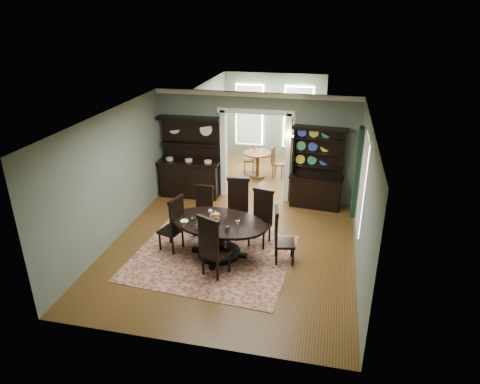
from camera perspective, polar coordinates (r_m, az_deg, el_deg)
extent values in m
cube|color=brown|center=(9.76, -1.29, -7.72)|extent=(5.50, 6.00, 0.01)
cube|color=white|center=(8.59, -1.47, 9.67)|extent=(5.50, 6.00, 0.01)
cube|color=slate|center=(10.04, -16.83, 1.74)|extent=(0.01, 6.00, 3.00)
cube|color=slate|center=(8.87, 16.16, -1.09)|extent=(0.01, 6.00, 3.00)
cube|color=slate|center=(6.53, -7.69, -9.75)|extent=(5.50, 0.01, 3.00)
cube|color=slate|center=(12.26, -6.40, 6.55)|extent=(1.85, 0.01, 3.00)
cube|color=slate|center=(11.65, 10.97, 5.34)|extent=(1.85, 0.01, 3.00)
cube|color=slate|center=(11.50, 2.17, 11.98)|extent=(1.80, 0.01, 0.50)
cube|color=white|center=(11.42, 2.14, 12.86)|extent=(5.50, 0.10, 0.12)
cube|color=brown|center=(13.95, 3.29, 2.25)|extent=(3.50, 3.50, 0.01)
cube|color=white|center=(13.16, 3.61, 14.53)|extent=(3.50, 3.50, 0.01)
cube|color=slate|center=(13.84, -3.81, 8.63)|extent=(0.01, 3.50, 3.00)
cube|color=slate|center=(13.33, 10.95, 7.66)|extent=(0.01, 3.50, 3.00)
cube|color=slate|center=(15.15, 4.52, 9.92)|extent=(3.50, 0.01, 3.00)
cube|color=white|center=(15.23, 1.28, 10.25)|extent=(1.05, 0.06, 2.20)
cube|color=white|center=(15.00, 7.76, 9.84)|extent=(1.05, 0.06, 2.20)
cube|color=white|center=(12.08, -2.16, 5.18)|extent=(0.14, 0.25, 2.50)
cube|color=white|center=(11.78, 6.38, 4.56)|extent=(0.14, 0.25, 2.50)
cube|color=white|center=(11.56, 2.15, 10.76)|extent=(2.08, 0.25, 0.14)
cube|color=white|center=(9.39, 16.01, 0.97)|extent=(0.02, 1.10, 2.00)
cube|color=white|center=(9.38, 15.92, 0.98)|extent=(0.01, 1.22, 2.12)
cube|color=black|center=(10.01, 15.34, 2.48)|extent=(0.10, 0.35, 2.10)
cube|color=gold|center=(11.52, 6.72, 7.23)|extent=(0.08, 0.05, 0.18)
sphere|color=#FFD88C|center=(11.36, 6.15, 7.45)|extent=(0.07, 0.07, 0.07)
sphere|color=#FFD88C|center=(11.34, 7.16, 7.37)|extent=(0.07, 0.07, 0.07)
cube|color=maroon|center=(9.50, -3.75, -8.63)|extent=(3.57, 3.16, 0.01)
ellipsoid|color=black|center=(9.17, -2.90, -4.08)|extent=(2.31, 1.67, 0.06)
cylinder|color=black|center=(9.19, -2.89, -4.29)|extent=(2.26, 2.26, 0.03)
cylinder|color=black|center=(9.36, -2.85, -6.17)|extent=(0.27, 0.27, 0.74)
cylinder|color=black|center=(9.55, -2.81, -8.08)|extent=(0.94, 0.94, 0.11)
cylinder|color=silver|center=(9.16, -3.51, -3.79)|extent=(0.27, 0.27, 0.05)
cube|color=black|center=(10.21, -5.03, -3.51)|extent=(0.44, 0.42, 0.06)
cube|color=black|center=(10.21, -4.78, -1.20)|extent=(0.43, 0.06, 0.72)
cube|color=black|center=(10.06, -4.85, 0.71)|extent=(0.46, 0.08, 0.07)
cylinder|color=black|center=(10.22, -6.18, -4.88)|extent=(0.05, 0.05, 0.43)
cylinder|color=black|center=(10.12, -4.39, -5.11)|extent=(0.05, 0.05, 0.43)
cylinder|color=black|center=(10.50, -5.57, -4.04)|extent=(0.05, 0.05, 0.43)
cylinder|color=black|center=(10.40, -3.83, -4.26)|extent=(0.05, 0.05, 0.43)
cube|color=black|center=(10.13, -0.35, -3.23)|extent=(0.55, 0.53, 0.06)
cube|color=black|center=(10.14, -0.25, -0.53)|extent=(0.50, 0.12, 0.84)
cube|color=black|center=(9.97, -0.25, 1.72)|extent=(0.54, 0.14, 0.09)
cylinder|color=black|center=(10.09, -1.55, -4.93)|extent=(0.05, 0.05, 0.49)
cylinder|color=black|center=(10.06, 0.64, -5.02)|extent=(0.05, 0.05, 0.49)
cylinder|color=black|center=(10.43, -1.31, -3.92)|extent=(0.05, 0.05, 0.49)
cylinder|color=black|center=(10.40, 0.81, -4.01)|extent=(0.05, 0.05, 0.49)
cube|color=black|center=(9.75, 2.60, -4.58)|extent=(0.55, 0.53, 0.06)
cube|color=black|center=(9.74, 3.10, -1.99)|extent=(0.46, 0.15, 0.78)
cube|color=black|center=(9.57, 3.16, 0.18)|extent=(0.51, 0.18, 0.08)
cylinder|color=black|center=(9.78, 1.18, -6.02)|extent=(0.05, 0.05, 0.46)
cylinder|color=black|center=(9.66, 3.15, -6.46)|extent=(0.05, 0.05, 0.46)
cylinder|color=black|center=(10.07, 2.03, -5.10)|extent=(0.05, 0.05, 0.46)
cylinder|color=black|center=(9.95, 3.95, -5.51)|extent=(0.05, 0.05, 0.46)
cube|color=black|center=(9.68, -9.22, -5.12)|extent=(0.56, 0.57, 0.06)
cube|color=black|center=(9.38, -8.41, -3.27)|extent=(0.19, 0.46, 0.78)
cube|color=black|center=(9.21, -8.56, -1.03)|extent=(0.22, 0.50, 0.08)
cylinder|color=black|center=(10.02, -9.31, -5.59)|extent=(0.05, 0.05, 0.46)
cylinder|color=black|center=(9.78, -10.63, -6.47)|extent=(0.05, 0.05, 0.46)
cylinder|color=black|center=(9.82, -7.64, -6.13)|extent=(0.05, 0.05, 0.46)
cylinder|color=black|center=(9.57, -8.95, -7.04)|extent=(0.05, 0.05, 0.46)
cube|color=black|center=(9.17, 5.97, -6.83)|extent=(0.50, 0.51, 0.06)
cube|color=black|center=(8.97, 4.85, -4.70)|extent=(0.13, 0.44, 0.75)
cube|color=black|center=(8.79, 4.93, -2.50)|extent=(0.15, 0.48, 0.08)
cylinder|color=black|center=(9.15, 7.07, -8.57)|extent=(0.05, 0.05, 0.44)
cylinder|color=black|center=(9.44, 6.91, -7.46)|extent=(0.05, 0.05, 0.44)
cylinder|color=black|center=(9.12, 4.89, -8.57)|extent=(0.05, 0.05, 0.44)
cylinder|color=black|center=(9.42, 4.79, -7.45)|extent=(0.05, 0.05, 0.44)
cube|color=black|center=(8.72, -3.23, -8.14)|extent=(0.63, 0.62, 0.06)
cube|color=black|center=(8.37, -4.22, -6.29)|extent=(0.46, 0.24, 0.82)
cube|color=black|center=(8.17, -4.31, -3.72)|extent=(0.51, 0.28, 0.08)
cylinder|color=black|center=(8.87, -1.45, -9.34)|extent=(0.05, 0.05, 0.48)
cylinder|color=black|center=(9.07, -3.37, -8.55)|extent=(0.05, 0.05, 0.48)
cylinder|color=black|center=(8.63, -3.02, -10.43)|extent=(0.05, 0.05, 0.48)
cylinder|color=black|center=(8.83, -4.95, -9.59)|extent=(0.05, 0.05, 0.48)
cube|color=black|center=(12.32, -6.66, 1.74)|extent=(1.66, 0.63, 1.02)
cube|color=black|center=(12.13, -6.78, 4.07)|extent=(1.76, 0.68, 0.05)
cube|color=black|center=(12.14, -6.58, 7.14)|extent=(1.64, 0.15, 1.21)
cube|color=black|center=(12.09, -6.71, 6.45)|extent=(1.59, 0.35, 0.04)
cube|color=black|center=(11.88, -6.90, 9.72)|extent=(1.75, 0.43, 0.08)
cube|color=black|center=(11.76, 10.03, -0.01)|extent=(1.36, 0.60, 0.85)
cube|color=black|center=(11.60, 10.18, 1.95)|extent=(1.46, 0.66, 0.04)
cube|color=black|center=(11.56, 10.46, 5.29)|extent=(1.32, 0.19, 1.28)
cube|color=black|center=(11.50, 7.23, 5.41)|extent=(0.07, 0.25, 1.32)
cube|color=black|center=(11.47, 13.64, 4.87)|extent=(0.07, 0.25, 1.32)
cube|color=black|center=(11.26, 10.68, 8.31)|extent=(1.44, 0.44, 0.08)
cube|color=black|center=(11.59, 10.30, 3.38)|extent=(1.34, 0.38, 0.03)
cube|color=black|center=(11.47, 10.43, 5.15)|extent=(1.34, 0.38, 0.03)
cube|color=black|center=(11.36, 10.57, 6.95)|extent=(1.34, 0.38, 0.03)
cylinder|color=brown|center=(13.51, 2.36, 5.20)|extent=(0.89, 0.89, 0.04)
cylinder|color=brown|center=(13.63, 2.34, 3.64)|extent=(0.11, 0.11, 0.78)
cylinder|color=brown|center=(13.77, 2.31, 2.15)|extent=(0.49, 0.49, 0.07)
cylinder|color=brown|center=(14.01, 1.21, 4.29)|extent=(0.39, 0.39, 0.04)
cube|color=brown|center=(13.93, 1.93, 5.22)|extent=(0.10, 0.35, 0.48)
cylinder|color=brown|center=(14.21, 0.65, 3.65)|extent=(0.03, 0.03, 0.43)
cylinder|color=brown|center=(13.95, 0.65, 3.27)|extent=(0.03, 0.03, 0.43)
cylinder|color=brown|center=(14.21, 1.74, 3.64)|extent=(0.03, 0.03, 0.43)
cylinder|color=brown|center=(13.96, 1.76, 3.27)|extent=(0.03, 0.03, 0.43)
cylinder|color=brown|center=(13.62, 5.18, 3.78)|extent=(0.42, 0.42, 0.04)
cube|color=brown|center=(13.58, 4.46, 4.92)|extent=(0.08, 0.38, 0.52)
cylinder|color=brown|center=(13.53, 5.57, 2.57)|extent=(0.04, 0.04, 0.47)
cylinder|color=brown|center=(13.79, 5.90, 2.98)|extent=(0.04, 0.04, 0.47)
cylinder|color=brown|center=(13.60, 4.39, 2.73)|extent=(0.04, 0.04, 0.47)
cylinder|color=brown|center=(13.86, 4.73, 3.13)|extent=(0.04, 0.04, 0.47)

